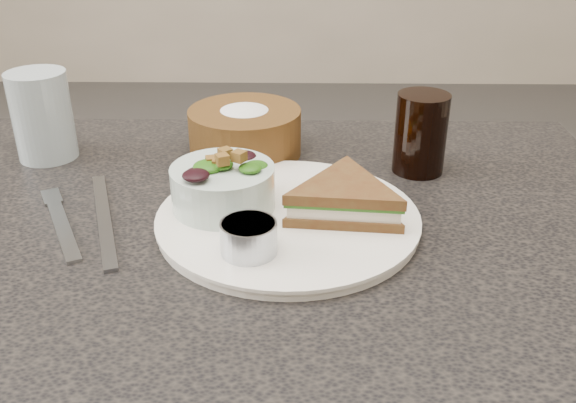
# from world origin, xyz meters

# --- Properties ---
(dinner_plate) EXTENTS (0.30, 0.30, 0.01)m
(dinner_plate) POSITION_xyz_m (0.07, 0.01, 0.76)
(dinner_plate) COLOR white
(dinner_plate) RESTS_ON dining_table
(sandwich) EXTENTS (0.17, 0.17, 0.04)m
(sandwich) POSITION_xyz_m (0.13, 0.01, 0.78)
(sandwich) COLOR brown
(sandwich) RESTS_ON dinner_plate
(salad_bowl) EXTENTS (0.14, 0.14, 0.07)m
(salad_bowl) POSITION_xyz_m (-0.01, 0.02, 0.80)
(salad_bowl) COLOR #B6CCC1
(salad_bowl) RESTS_ON dinner_plate
(dressing_ramekin) EXTENTS (0.08, 0.08, 0.03)m
(dressing_ramekin) POSITION_xyz_m (0.03, -0.07, 0.78)
(dressing_ramekin) COLOR #A6ACB6
(dressing_ramekin) RESTS_ON dinner_plate
(orange_wedge) EXTENTS (0.08, 0.08, 0.03)m
(orange_wedge) POSITION_xyz_m (0.11, 0.07, 0.78)
(orange_wedge) COLOR #FF6100
(orange_wedge) RESTS_ON dinner_plate
(fork) EXTENTS (0.09, 0.15, 0.00)m
(fork) POSITION_xyz_m (-0.19, -0.01, 0.75)
(fork) COLOR #989A9E
(fork) RESTS_ON dining_table
(knife) EXTENTS (0.09, 0.22, 0.00)m
(knife) POSITION_xyz_m (-0.14, 0.01, 0.75)
(knife) COLOR gray
(knife) RESTS_ON dining_table
(bread_basket) EXTENTS (0.19, 0.19, 0.09)m
(bread_basket) POSITION_xyz_m (0.01, 0.21, 0.79)
(bread_basket) COLOR brown
(bread_basket) RESTS_ON dining_table
(cola_glass) EXTENTS (0.09, 0.09, 0.12)m
(cola_glass) POSITION_xyz_m (0.24, 0.16, 0.81)
(cola_glass) COLOR black
(cola_glass) RESTS_ON dining_table
(water_glass) EXTENTS (0.09, 0.09, 0.12)m
(water_glass) POSITION_xyz_m (-0.27, 0.20, 0.81)
(water_glass) COLOR #A2B3BA
(water_glass) RESTS_ON dining_table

